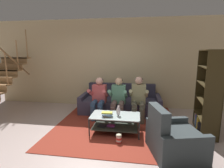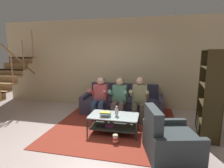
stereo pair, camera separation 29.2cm
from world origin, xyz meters
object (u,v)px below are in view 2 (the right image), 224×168
(person_seated_middle, at_px, (119,97))
(armchair, at_px, (169,141))
(coffee_table, at_px, (113,121))
(couch, at_px, (122,103))
(person_seated_left, at_px, (100,96))
(book_stack, at_px, (105,114))
(bookshelf, at_px, (211,101))
(popcorn_tub, at_px, (115,139))
(vase, at_px, (117,111))
(person_seated_right, at_px, (139,97))

(person_seated_middle, relative_size, armchair, 1.05)
(coffee_table, bearing_deg, couch, 91.10)
(couch, xyz_separation_m, person_seated_left, (-0.55, -0.58, 0.34))
(couch, distance_m, armchair, 2.46)
(book_stack, bearing_deg, bookshelf, 12.60)
(person_seated_middle, distance_m, popcorn_tub, 1.45)
(couch, bearing_deg, coffee_table, -88.90)
(coffee_table, relative_size, vase, 4.75)
(couch, relative_size, person_seated_right, 2.04)
(couch, bearing_deg, book_stack, -94.80)
(bookshelf, distance_m, popcorn_tub, 2.24)
(person_seated_right, height_order, vase, person_seated_right)
(couch, relative_size, coffee_table, 2.17)
(popcorn_tub, bearing_deg, vase, 98.22)
(coffee_table, bearing_deg, book_stack, -145.13)
(person_seated_right, bearing_deg, person_seated_left, -179.78)
(bookshelf, xyz_separation_m, popcorn_tub, (-1.96, -0.87, -0.66))
(person_seated_left, height_order, person_seated_middle, person_seated_middle)
(vase, distance_m, bookshelf, 2.08)
(couch, xyz_separation_m, vase, (0.11, -1.48, 0.25))
(person_seated_left, relative_size, book_stack, 4.58)
(person_seated_right, height_order, bookshelf, bookshelf)
(popcorn_tub, bearing_deg, person_seated_left, 118.27)
(person_seated_right, height_order, coffee_table, person_seated_right)
(vase, bearing_deg, couch, 94.19)
(vase, bearing_deg, book_stack, -162.49)
(popcorn_tub, bearing_deg, person_seated_right, 74.35)
(person_seated_left, xyz_separation_m, vase, (0.66, -0.90, -0.09))
(coffee_table, distance_m, book_stack, 0.27)
(coffee_table, bearing_deg, vase, -23.35)
(coffee_table, bearing_deg, person_seated_middle, 91.84)
(couch, height_order, person_seated_left, person_seated_left)
(person_seated_left, xyz_separation_m, popcorn_tub, (0.72, -1.34, -0.52))
(book_stack, height_order, popcorn_tub, book_stack)
(book_stack, distance_m, armchair, 1.45)
(person_seated_middle, distance_m, vase, 0.91)
(book_stack, bearing_deg, armchair, -24.97)
(person_seated_right, bearing_deg, armchair, -68.51)
(person_seated_left, relative_size, popcorn_tub, 5.78)
(coffee_table, height_order, book_stack, book_stack)
(book_stack, xyz_separation_m, armchair, (1.31, -0.61, -0.18))
(person_seated_right, bearing_deg, coffee_table, -120.94)
(coffee_table, xyz_separation_m, book_stack, (-0.16, -0.11, 0.19))
(couch, relative_size, vase, 10.32)
(book_stack, distance_m, popcorn_tub, 0.60)
(armchair, bearing_deg, person_seated_right, 111.49)
(armchair, bearing_deg, couch, 118.49)
(person_seated_right, xyz_separation_m, coffee_table, (-0.52, -0.87, -0.36))
(person_seated_left, height_order, person_seated_right, person_seated_right)
(person_seated_left, bearing_deg, vase, -53.86)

